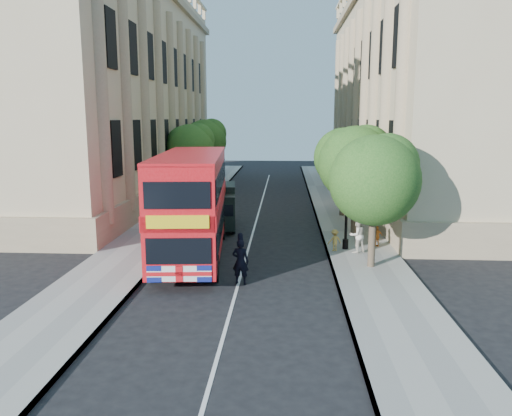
% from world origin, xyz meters
% --- Properties ---
extents(ground, '(120.00, 120.00, 0.00)m').
position_xyz_m(ground, '(0.00, 0.00, 0.00)').
color(ground, black).
rests_on(ground, ground).
extents(pavement_right, '(3.50, 80.00, 0.12)m').
position_xyz_m(pavement_right, '(5.75, 10.00, 0.06)').
color(pavement_right, gray).
rests_on(pavement_right, ground).
extents(pavement_left, '(3.50, 80.00, 0.12)m').
position_xyz_m(pavement_left, '(-5.75, 10.00, 0.06)').
color(pavement_left, gray).
rests_on(pavement_left, ground).
extents(building_right, '(12.00, 38.00, 18.00)m').
position_xyz_m(building_right, '(13.80, 24.00, 9.00)').
color(building_right, tan).
rests_on(building_right, ground).
extents(building_left, '(12.00, 38.00, 18.00)m').
position_xyz_m(building_left, '(-13.80, 24.00, 9.00)').
color(building_left, tan).
rests_on(building_left, ground).
extents(tree_right_near, '(4.00, 4.00, 6.08)m').
position_xyz_m(tree_right_near, '(5.84, 3.03, 4.25)').
color(tree_right_near, '#473828').
rests_on(tree_right_near, ground).
extents(tree_right_mid, '(4.20, 4.20, 6.37)m').
position_xyz_m(tree_right_mid, '(5.84, 9.03, 4.45)').
color(tree_right_mid, '#473828').
rests_on(tree_right_mid, ground).
extents(tree_right_far, '(4.00, 4.00, 6.15)m').
position_xyz_m(tree_right_far, '(5.84, 15.03, 4.31)').
color(tree_right_far, '#473828').
rests_on(tree_right_far, ground).
extents(tree_left_far, '(4.00, 4.00, 6.30)m').
position_xyz_m(tree_left_far, '(-5.96, 22.03, 4.44)').
color(tree_left_far, '#473828').
rests_on(tree_left_far, ground).
extents(tree_left_back, '(4.20, 4.20, 6.65)m').
position_xyz_m(tree_left_back, '(-5.96, 30.03, 4.71)').
color(tree_left_back, '#473828').
rests_on(tree_left_back, ground).
extents(lamp_post, '(0.32, 0.32, 5.16)m').
position_xyz_m(lamp_post, '(5.00, 6.00, 2.51)').
color(lamp_post, black).
rests_on(lamp_post, pavement_right).
extents(double_decker_bus, '(3.74, 10.95, 4.97)m').
position_xyz_m(double_decker_bus, '(-2.60, 4.49, 2.75)').
color(double_decker_bus, red).
rests_on(double_decker_bus, ground).
extents(box_van, '(2.34, 4.82, 2.66)m').
position_xyz_m(box_van, '(-2.13, 10.96, 1.30)').
color(box_van, black).
rests_on(box_van, ground).
extents(police_constable, '(0.76, 0.56, 1.90)m').
position_xyz_m(police_constable, '(0.09, 0.58, 0.95)').
color(police_constable, black).
rests_on(police_constable, ground).
extents(woman_pedestrian, '(1.08, 1.01, 1.78)m').
position_xyz_m(woman_pedestrian, '(5.48, 5.33, 1.01)').
color(woman_pedestrian, silver).
rests_on(woman_pedestrian, pavement_right).
extents(child_a, '(0.69, 0.48, 1.09)m').
position_xyz_m(child_a, '(6.69, 6.56, 0.66)').
color(child_a, orange).
rests_on(child_a, pavement_right).
extents(child_b, '(0.81, 0.65, 1.10)m').
position_xyz_m(child_b, '(4.40, 5.57, 0.67)').
color(child_b, gold).
rests_on(child_b, pavement_right).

